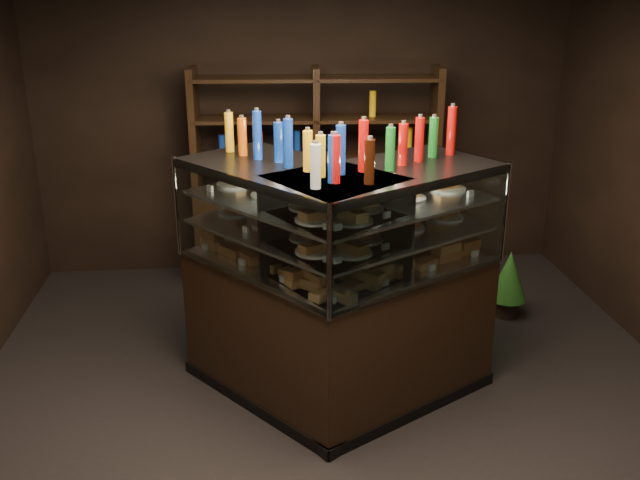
# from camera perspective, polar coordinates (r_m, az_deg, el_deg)

# --- Properties ---
(ground) EXTENTS (5.00, 5.00, 0.00)m
(ground) POSITION_cam_1_polar(r_m,az_deg,el_deg) (5.02, 1.14, -12.48)
(ground) COLOR black
(ground) RESTS_ON ground
(room_shell) EXTENTS (5.02, 5.02, 3.01)m
(room_shell) POSITION_cam_1_polar(r_m,az_deg,el_deg) (4.30, 1.31, 9.87)
(room_shell) COLOR black
(room_shell) RESTS_ON ground
(display_case) EXTENTS (2.19, 1.62, 1.62)m
(display_case) POSITION_cam_1_polar(r_m,az_deg,el_deg) (4.81, 1.28, -6.74)
(display_case) COLOR black
(display_case) RESTS_ON ground
(food_display) EXTENTS (1.74, 1.14, 0.49)m
(food_display) POSITION_cam_1_polar(r_m,az_deg,el_deg) (4.54, 1.34, 0.78)
(food_display) COLOR #D28B4B
(food_display) RESTS_ON display_case
(bottles_top) EXTENTS (1.56, 1.00, 0.30)m
(bottles_top) POSITION_cam_1_polar(r_m,az_deg,el_deg) (4.40, 1.40, 7.54)
(bottles_top) COLOR yellow
(bottles_top) RESTS_ON display_case
(potted_conifer) EXTENTS (0.31, 0.31, 0.66)m
(potted_conifer) POSITION_cam_1_polar(r_m,az_deg,el_deg) (6.19, 14.91, -2.68)
(potted_conifer) COLOR black
(potted_conifer) RESTS_ON ground
(back_shelving) EXTENTS (2.22, 0.56, 2.00)m
(back_shelving) POSITION_cam_1_polar(r_m,az_deg,el_deg) (6.62, -0.32, 1.67)
(back_shelving) COLOR black
(back_shelving) RESTS_ON ground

